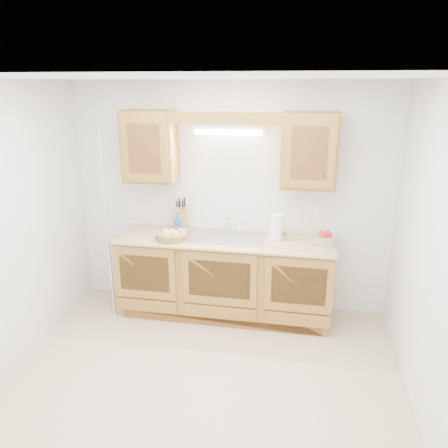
% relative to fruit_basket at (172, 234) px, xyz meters
% --- Properties ---
extents(room, '(3.52, 3.50, 2.50)m').
position_rel_fruit_basket_xyz_m(room, '(0.54, -1.07, 0.30)').
color(room, '#BFAA8A').
rests_on(room, ground).
extents(base_cabinets, '(2.20, 0.60, 0.86)m').
position_rel_fruit_basket_xyz_m(base_cabinets, '(0.54, 0.13, -0.51)').
color(base_cabinets, olive).
rests_on(base_cabinets, ground).
extents(countertop, '(2.30, 0.63, 0.04)m').
position_rel_fruit_basket_xyz_m(countertop, '(0.54, 0.11, -0.07)').
color(countertop, tan).
rests_on(countertop, base_cabinets).
extents(upper_cabinet_left, '(0.55, 0.33, 0.75)m').
position_rel_fruit_basket_xyz_m(upper_cabinet_left, '(-0.29, 0.26, 0.88)').
color(upper_cabinet_left, olive).
rests_on(upper_cabinet_left, room).
extents(upper_cabinet_right, '(0.55, 0.33, 0.75)m').
position_rel_fruit_basket_xyz_m(upper_cabinet_right, '(1.37, 0.26, 0.88)').
color(upper_cabinet_right, olive).
rests_on(upper_cabinet_right, room).
extents(valance, '(2.20, 0.05, 0.12)m').
position_rel_fruit_basket_xyz_m(valance, '(0.54, 0.12, 1.19)').
color(valance, olive).
rests_on(valance, room).
extents(fluorescent_fixture, '(0.76, 0.08, 0.08)m').
position_rel_fruit_basket_xyz_m(fluorescent_fixture, '(0.54, 0.35, 1.05)').
color(fluorescent_fixture, white).
rests_on(fluorescent_fixture, room).
extents(sink, '(0.84, 0.46, 0.36)m').
position_rel_fruit_basket_xyz_m(sink, '(0.54, 0.13, -0.12)').
color(sink, '#9E9EA3').
rests_on(sink, countertop).
extents(wire_shelf_pole, '(0.03, 0.03, 2.00)m').
position_rel_fruit_basket_xyz_m(wire_shelf_pole, '(-0.66, -0.14, 0.05)').
color(wire_shelf_pole, silver).
rests_on(wire_shelf_pole, ground).
extents(outlet_plate, '(0.08, 0.01, 0.12)m').
position_rel_fruit_basket_xyz_m(outlet_plate, '(1.49, 0.42, 0.20)').
color(outlet_plate, white).
rests_on(outlet_plate, room).
extents(fruit_basket, '(0.45, 0.45, 0.11)m').
position_rel_fruit_basket_xyz_m(fruit_basket, '(0.00, 0.00, 0.00)').
color(fruit_basket, olive).
rests_on(fruit_basket, countertop).
extents(knife_block, '(0.17, 0.23, 0.36)m').
position_rel_fruit_basket_xyz_m(knife_block, '(0.00, 0.33, 0.08)').
color(knife_block, olive).
rests_on(knife_block, countertop).
extents(orange_canister, '(0.08, 0.08, 0.21)m').
position_rel_fruit_basket_xyz_m(orange_canister, '(0.00, 0.33, 0.06)').
color(orange_canister, '#D7660B').
rests_on(orange_canister, countertop).
extents(soap_bottle, '(0.12, 0.12, 0.22)m').
position_rel_fruit_basket_xyz_m(soap_bottle, '(0.00, 0.28, 0.06)').
color(soap_bottle, blue).
rests_on(soap_bottle, countertop).
extents(sponge, '(0.12, 0.09, 0.02)m').
position_rel_fruit_basket_xyz_m(sponge, '(1.10, 0.37, -0.04)').
color(sponge, '#CC333F').
rests_on(sponge, countertop).
extents(paper_towel, '(0.15, 0.15, 0.31)m').
position_rel_fruit_basket_xyz_m(paper_towel, '(1.08, 0.21, 0.08)').
color(paper_towel, silver).
rests_on(paper_towel, countertop).
extents(apple_bowl, '(0.31, 0.31, 0.14)m').
position_rel_fruit_basket_xyz_m(apple_bowl, '(1.57, 0.13, 0.01)').
color(apple_bowl, silver).
rests_on(apple_bowl, countertop).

